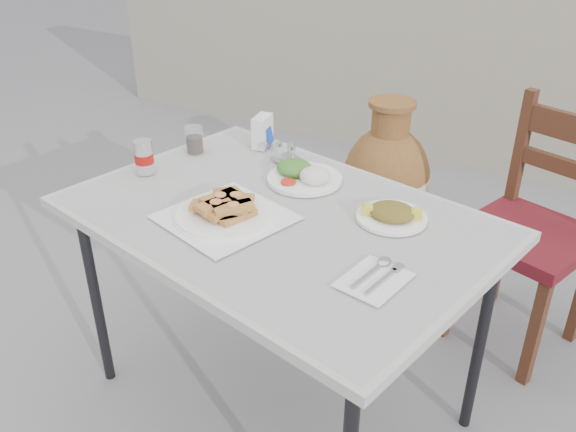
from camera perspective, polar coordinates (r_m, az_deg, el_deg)
The scene contains 13 objects.
ground at distance 2.46m, azimuth 0.51°, elevation -15.85°, with size 80.00×80.00×0.00m, color slate.
cafe_table at distance 1.96m, azimuth -0.96°, elevation -1.13°, with size 1.49×1.15×0.81m.
pide_plate at distance 1.90m, azimuth -5.94°, elevation 0.70°, with size 0.43×0.43×0.07m.
salad_rice_plate at distance 2.13m, azimuth 1.49°, elevation 3.92°, with size 0.26×0.26×0.07m.
salad_chopped_plate at distance 1.91m, azimuth 9.69°, elevation 0.20°, with size 0.22×0.22×0.05m.
soda_can at distance 2.23m, azimuth -13.33°, elevation 5.41°, with size 0.07×0.07×0.12m.
cola_glass at distance 2.38m, azimuth -8.74°, elevation 6.97°, with size 0.07×0.07×0.10m.
napkin_holder at distance 2.40m, azimuth -2.41°, elevation 7.93°, with size 0.08×0.11×0.12m.
condiment_caddy at distance 2.27m, azimuth -0.02°, elevation 5.69°, with size 0.13×0.12×0.08m.
cutlery_napkin at distance 1.64m, azimuth 8.24°, elevation -5.62°, with size 0.18×0.22×0.01m.
chair at distance 2.61m, azimuth 22.04°, elevation -1.05°, with size 0.56×0.56×1.01m.
terracotta_urn at distance 3.20m, azimuth 9.14°, elevation 3.36°, with size 0.45×0.45×0.79m.
back_wall at distance 4.26m, azimuth 18.11°, elevation 12.19°, with size 6.00×0.25×1.20m, color gray.
Camera 1 is at (0.87, -1.51, 1.74)m, focal length 38.00 mm.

